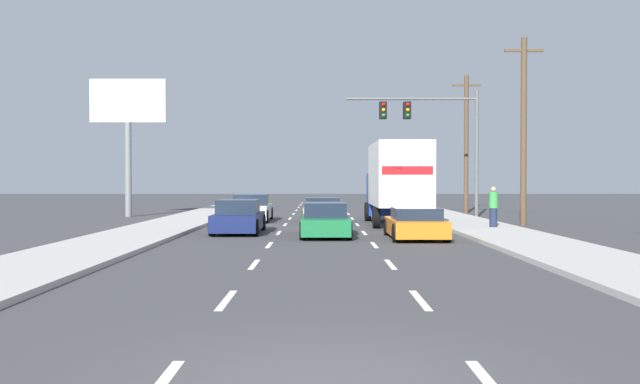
{
  "coord_description": "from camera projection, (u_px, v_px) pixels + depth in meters",
  "views": [
    {
      "loc": [
        -0.06,
        -6.99,
        2.11
      ],
      "look_at": [
        0.05,
        20.67,
        1.61
      ],
      "focal_mm": 37.93,
      "sensor_mm": 36.0,
      "label": 1
    }
  ],
  "objects": [
    {
      "name": "ground_plane",
      "position": [
        319.0,
        224.0,
        32.02
      ],
      "size": [
        140.0,
        140.0,
        0.0
      ],
      "primitive_type": "plane",
      "color": "#3D3D3F"
    },
    {
      "name": "car_white",
      "position": [
        249.0,
        209.0,
        34.54
      ],
      "size": [
        1.99,
        4.58,
        1.37
      ],
      "color": "white",
      "rests_on": "ground_plane"
    },
    {
      "name": "car_tan",
      "position": [
        320.0,
        211.0,
        33.24
      ],
      "size": [
        1.99,
        4.55,
        1.24
      ],
      "color": "tan",
      "rests_on": "ground_plane"
    },
    {
      "name": "car_navy",
      "position": [
        236.0,
        218.0,
        26.76
      ],
      "size": [
        1.85,
        4.27,
        1.33
      ],
      "color": "#141E4C",
      "rests_on": "ground_plane"
    },
    {
      "name": "utility_pole_far",
      "position": [
        464.0,
        142.0,
        42.6
      ],
      "size": [
        1.8,
        0.28,
        8.68
      ],
      "color": "brown",
      "rests_on": "ground_plane"
    },
    {
      "name": "sidewalk_left",
      "position": [
        148.0,
        231.0,
        26.99
      ],
      "size": [
        3.16,
        80.0,
        0.14
      ],
      "primitive_type": "cube",
      "color": "#B2AFA8",
      "rests_on": "ground_plane"
    },
    {
      "name": "lane_markings",
      "position": [
        319.0,
        225.0,
        31.85
      ],
      "size": [
        3.54,
        62.0,
        0.01
      ],
      "color": "silver",
      "rests_on": "ground_plane"
    },
    {
      "name": "pedestrian_near_corner",
      "position": [
        491.0,
        207.0,
        28.25
      ],
      "size": [
        0.38,
        0.38,
        1.69
      ],
      "color": "#1E233F",
      "rests_on": "sidewalk_right"
    },
    {
      "name": "traffic_signal_mast",
      "position": [
        421.0,
        122.0,
        37.83
      ],
      "size": [
        7.44,
        0.69,
        7.15
      ],
      "color": "#595B56",
      "rests_on": "ground_plane"
    },
    {
      "name": "utility_pole_mid",
      "position": [
        521.0,
        129.0,
        31.38
      ],
      "size": [
        1.8,
        0.28,
        8.71
      ],
      "color": "brown",
      "rests_on": "ground_plane"
    },
    {
      "name": "car_green",
      "position": [
        322.0,
        221.0,
        25.19
      ],
      "size": [
        1.88,
        4.22,
        1.26
      ],
      "color": "#196B38",
      "rests_on": "ground_plane"
    },
    {
      "name": "car_orange",
      "position": [
        413.0,
        224.0,
        24.21
      ],
      "size": [
        1.95,
        4.04,
        1.12
      ],
      "color": "orange",
      "rests_on": "ground_plane"
    },
    {
      "name": "sidewalk_right",
      "position": [
        489.0,
        231.0,
        27.04
      ],
      "size": [
        3.16,
        80.0,
        0.14
      ],
      "primitive_type": "cube",
      "color": "#B2AFA8",
      "rests_on": "ground_plane"
    },
    {
      "name": "roadside_billboard",
      "position": [
        125.0,
        118.0,
        38.6
      ],
      "size": [
        4.34,
        0.36,
        7.88
      ],
      "color": "slate",
      "rests_on": "ground_plane"
    },
    {
      "name": "box_truck",
      "position": [
        394.0,
        180.0,
        31.38
      ],
      "size": [
        2.54,
        8.06,
        3.76
      ],
      "color": "white",
      "rests_on": "ground_plane"
    }
  ]
}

